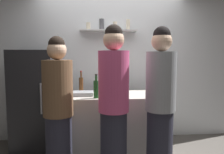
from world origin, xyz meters
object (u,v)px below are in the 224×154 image
(person_pink_top, at_px, (114,106))
(person_brown_jacket, at_px, (58,112))
(wine_bottle_pale_glass, at_px, (69,85))
(water_bottle_plastic, at_px, (125,83))
(person_grey_hoodie, at_px, (160,106))
(refrigerator, at_px, (34,100))
(wine_bottle_green_glass, at_px, (96,89))
(baking_pan, at_px, (81,94))
(utensil_holder, at_px, (111,91))
(wine_bottle_amber_glass, at_px, (81,84))

(person_pink_top, bearing_deg, person_brown_jacket, 128.65)
(wine_bottle_pale_glass, xyz_separation_m, water_bottle_plastic, (0.86, 0.15, 0.00))
(person_pink_top, bearing_deg, water_bottle_plastic, 31.81)
(person_grey_hoodie, bearing_deg, refrigerator, 97.28)
(refrigerator, height_order, person_brown_jacket, person_brown_jacket)
(water_bottle_plastic, bearing_deg, wine_bottle_pale_glass, -170.18)
(wine_bottle_green_glass, xyz_separation_m, person_brown_jacket, (-0.44, -0.37, -0.20))
(baking_pan, distance_m, water_bottle_plastic, 0.77)
(utensil_holder, xyz_separation_m, water_bottle_plastic, (0.26, 0.42, 0.05))
(wine_bottle_pale_glass, height_order, person_brown_jacket, person_brown_jacket)
(baking_pan, xyz_separation_m, person_brown_jacket, (-0.22, -0.59, -0.10))
(person_pink_top, distance_m, person_brown_jacket, 0.63)
(refrigerator, relative_size, person_pink_top, 0.86)
(wine_bottle_green_glass, relative_size, water_bottle_plastic, 1.20)
(baking_pan, relative_size, wine_bottle_amber_glass, 1.05)
(person_brown_jacket, bearing_deg, person_pink_top, 124.76)
(refrigerator, relative_size, water_bottle_plastic, 5.86)
(wine_bottle_amber_glass, relative_size, person_brown_jacket, 0.19)
(baking_pan, xyz_separation_m, person_grey_hoodie, (0.94, -0.66, -0.04))
(baking_pan, height_order, wine_bottle_green_glass, wine_bottle_green_glass)
(wine_bottle_pale_glass, bearing_deg, person_pink_top, -56.79)
(baking_pan, height_order, person_pink_top, person_pink_top)
(wine_bottle_pale_glass, bearing_deg, wine_bottle_amber_glass, 30.66)
(baking_pan, xyz_separation_m, wine_bottle_pale_glass, (-0.18, 0.21, 0.09))
(water_bottle_plastic, height_order, person_pink_top, person_pink_top)
(baking_pan, height_order, utensil_holder, utensil_holder)
(wine_bottle_pale_glass, distance_m, person_pink_top, 1.07)
(person_grey_hoodie, bearing_deg, wine_bottle_pale_glass, 91.97)
(person_brown_jacket, bearing_deg, wine_bottle_amber_glass, -150.17)
(wine_bottle_amber_glass, distance_m, person_pink_top, 1.08)
(wine_bottle_green_glass, bearing_deg, wine_bottle_amber_glass, 113.23)
(wine_bottle_amber_glass, bearing_deg, refrigerator, 171.45)
(baking_pan, bearing_deg, refrigerator, 150.73)
(wine_bottle_amber_glass, bearing_deg, person_grey_hoodie, -45.54)
(baking_pan, distance_m, utensil_holder, 0.42)
(refrigerator, height_order, wine_bottle_pale_glass, refrigerator)
(baking_pan, relative_size, person_pink_top, 0.19)
(person_pink_top, bearing_deg, wine_bottle_amber_glass, 69.53)
(baking_pan, distance_m, wine_bottle_green_glass, 0.32)
(baking_pan, bearing_deg, person_brown_jacket, -110.88)
(utensil_holder, relative_size, person_pink_top, 0.12)
(baking_pan, xyz_separation_m, water_bottle_plastic, (0.68, 0.36, 0.09))
(wine_bottle_pale_glass, relative_size, person_pink_top, 0.17)
(utensil_holder, height_order, wine_bottle_amber_glass, wine_bottle_amber_glass)
(wine_bottle_green_glass, height_order, wine_bottle_amber_glass, wine_bottle_amber_glass)
(utensil_holder, xyz_separation_m, person_pink_top, (-0.02, -0.62, -0.07))
(wine_bottle_pale_glass, height_order, wine_bottle_green_glass, wine_bottle_green_glass)
(utensil_holder, xyz_separation_m, person_grey_hoodie, (0.52, -0.60, -0.08))
(person_grey_hoodie, bearing_deg, person_brown_jacket, 126.40)
(wine_bottle_amber_glass, height_order, person_grey_hoodie, person_grey_hoodie)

